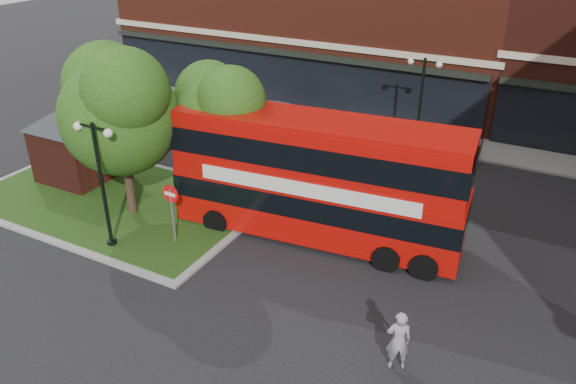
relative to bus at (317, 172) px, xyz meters
The scene contains 13 objects.
ground 5.46m from the bus, 101.76° to the right, with size 120.00×120.00×0.00m, color black.
pavement_far 12.23m from the bus, 94.62° to the left, with size 44.00×3.00×0.12m, color slate.
traffic_island 9.50m from the bus, 169.81° to the right, with size 12.60×7.60×0.15m.
kiosk 11.98m from the bus, behind, with size 6.51×6.51×3.60m.
tree_island_west 8.08m from the bus, 164.92° to the right, with size 5.40×4.71×7.21m.
tree_island_east 4.79m from the bus, behind, with size 4.46×3.90×6.29m.
lamp_island 7.82m from the bus, 145.67° to the right, with size 1.72×0.36×5.00m.
lamp_far_left 9.94m from the bus, 84.00° to the left, with size 1.72×0.36×5.00m.
bus is the anchor object (origin of this frame).
woman 7.55m from the bus, 46.48° to the right, with size 0.69×0.46×1.90m, color gray.
car_silver 12.24m from the bus, 125.05° to the left, with size 1.83×4.55×1.55m, color #A5A8AC.
car_white 10.36m from the bus, 77.42° to the left, with size 1.30×3.73×1.23m, color silver.
no_entry_sign 5.52m from the bus, 145.10° to the right, with size 0.70×0.09×2.52m.
Camera 1 is at (8.90, -12.57, 11.60)m, focal length 35.00 mm.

